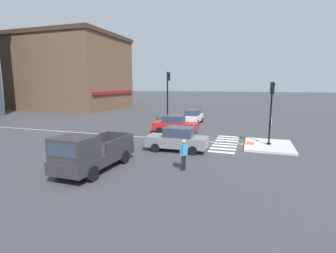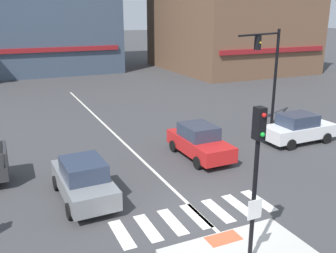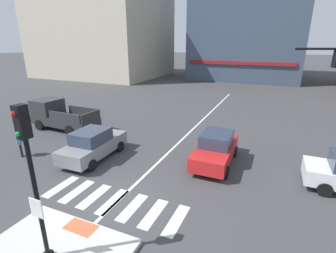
{
  "view_description": "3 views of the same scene",
  "coord_description": "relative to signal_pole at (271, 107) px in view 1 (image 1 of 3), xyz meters",
  "views": [
    {
      "loc": [
        -19.72,
        -1.94,
        4.5
      ],
      "look_at": [
        -0.79,
        4.39,
        1.22
      ],
      "focal_mm": 27.33,
      "sensor_mm": 36.0,
      "label": 1
    },
    {
      "loc": [
        -5.87,
        -10.43,
        6.89
      ],
      "look_at": [
        1.14,
        4.79,
        1.86
      ],
      "focal_mm": 40.28,
      "sensor_mm": 36.0,
      "label": 2
    },
    {
      "loc": [
        5.44,
        -6.93,
        6.04
      ],
      "look_at": [
        0.43,
        4.5,
        1.83
      ],
      "focal_mm": 26.66,
      "sensor_mm": 36.0,
      "label": 3
    }
  ],
  "objects": [
    {
      "name": "car_grey_westbound_near",
      "position": [
        -3.29,
        6.04,
        -2.06
      ],
      "size": [
        1.93,
        4.14,
        1.64
      ],
      "color": "slate",
      "rests_on": "ground"
    },
    {
      "name": "crosswalk_stripe_a",
      "position": [
        -2.75,
        3.12,
        -2.87
      ],
      "size": [
        0.44,
        1.8,
        0.01
      ],
      "primitive_type": "cube",
      "color": "silver",
      "rests_on": "ground"
    },
    {
      "name": "ground_plane",
      "position": [
        0.0,
        3.16,
        -2.87
      ],
      "size": [
        300.0,
        300.0,
        0.0
      ],
      "primitive_type": "plane",
      "color": "#3D3D3F"
    },
    {
      "name": "crosswalk_stripe_c",
      "position": [
        -0.92,
        3.12,
        -2.87
      ],
      "size": [
        0.44,
        1.8,
        0.01
      ],
      "primitive_type": "cube",
      "color": "silver",
      "rests_on": "ground"
    },
    {
      "name": "crosswalk_stripe_d",
      "position": [
        0.0,
        3.12,
        -2.87
      ],
      "size": [
        0.44,
        1.8,
        0.01
      ],
      "primitive_type": "cube",
      "color": "silver",
      "rests_on": "ground"
    },
    {
      "name": "building_far_block",
      "position": [
        21.75,
        34.34,
        3.91
      ],
      "size": [
        15.67,
        18.27,
        13.52
      ],
      "color": "brown",
      "rests_on": "ground"
    },
    {
      "name": "car_red_eastbound_mid",
      "position": [
        2.93,
        8.13,
        -2.06
      ],
      "size": [
        1.88,
        4.12,
        1.64
      ],
      "color": "red",
      "rests_on": "ground"
    },
    {
      "name": "car_white_cross_right",
      "position": [
        9.01,
        7.8,
        -2.06
      ],
      "size": [
        4.11,
        1.87,
        1.64
      ],
      "color": "white",
      "rests_on": "ground"
    },
    {
      "name": "crosswalk_stripe_g",
      "position": [
        2.75,
        3.12,
        -2.87
      ],
      "size": [
        0.44,
        1.8,
        0.01
      ],
      "primitive_type": "cube",
      "color": "silver",
      "rests_on": "ground"
    },
    {
      "name": "pickup_truck_charcoal_cross_left",
      "position": [
        -8.87,
        9.1,
        -1.9
      ],
      "size": [
        5.16,
        2.19,
        2.08
      ],
      "color": "#2D2D30",
      "rests_on": "ground"
    },
    {
      "name": "crosswalk_stripe_e",
      "position": [
        0.92,
        3.12,
        -2.87
      ],
      "size": [
        0.44,
        1.8,
        0.01
      ],
      "primitive_type": "cube",
      "color": "silver",
      "rests_on": "ground"
    },
    {
      "name": "traffic_light_mast",
      "position": [
        9.26,
        10.93,
        1.08
      ],
      "size": [
        4.18,
        1.8,
        6.02
      ],
      "color": "black",
      "rests_on": "ground"
    },
    {
      "name": "signal_pole",
      "position": [
        0.0,
        0.0,
        0.0
      ],
      "size": [
        0.44,
        0.38,
        4.52
      ],
      "color": "black",
      "rests_on": "traffic_island"
    },
    {
      "name": "lane_centre_line",
      "position": [
        0.17,
        13.16,
        -2.87
      ],
      "size": [
        0.14,
        28.0,
        0.01
      ],
      "primitive_type": "cube",
      "color": "silver",
      "rests_on": "ground"
    },
    {
      "name": "crosswalk_stripe_b",
      "position": [
        -1.83,
        3.12,
        -2.87
      ],
      "size": [
        0.44,
        1.8,
        0.01
      ],
      "primitive_type": "cube",
      "color": "silver",
      "rests_on": "ground"
    },
    {
      "name": "crosswalk_stripe_f",
      "position": [
        1.83,
        3.12,
        -2.87
      ],
      "size": [
        0.44,
        1.8,
        0.01
      ],
      "primitive_type": "cube",
      "color": "silver",
      "rests_on": "ground"
    },
    {
      "name": "tactile_pad_front",
      "position": [
        0.0,
        1.33,
        -2.72
      ],
      "size": [
        1.1,
        0.6,
        0.01
      ],
      "primitive_type": "cube",
      "color": "#DB5B38",
      "rests_on": "traffic_island"
    },
    {
      "name": "traffic_island",
      "position": [
        0.0,
        0.01,
        -2.8
      ],
      "size": [
        4.31,
        3.35,
        0.15
      ],
      "primitive_type": "cube",
      "color": "beige",
      "rests_on": "ground"
    },
    {
      "name": "pedestrian_at_curb_left",
      "position": [
        -7.12,
        4.57,
        -1.89
      ],
      "size": [
        0.48,
        0.37,
        1.67
      ],
      "color": "black",
      "rests_on": "ground"
    }
  ]
}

